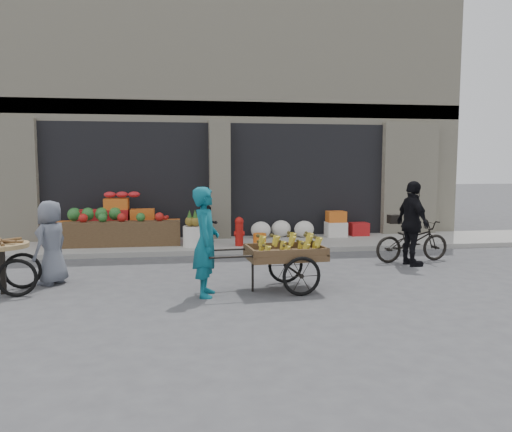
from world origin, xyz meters
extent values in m
plane|color=#424244|center=(0.00, 0.00, 0.00)|extent=(80.00, 80.00, 0.00)
cube|color=gray|center=(0.00, 4.10, 0.06)|extent=(18.00, 2.20, 0.12)
cube|color=beige|center=(0.00, 8.20, 3.50)|extent=(14.00, 6.00, 7.00)
cube|color=gray|center=(0.00, 5.35, 3.60)|extent=(14.00, 0.30, 0.40)
cube|color=black|center=(-2.48, 6.00, 1.67)|extent=(4.40, 1.60, 3.10)
cube|color=black|center=(2.48, 6.00, 1.67)|extent=(4.40, 1.60, 3.10)
cube|color=beige|center=(0.00, 5.15, 1.67)|extent=(0.55, 0.80, 3.22)
cube|color=brown|center=(-2.48, 3.95, 0.42)|extent=(2.80, 0.45, 0.60)
sphere|color=#1E5923|center=(-3.17, 4.45, 0.86)|extent=(0.34, 0.34, 0.34)
cylinder|color=silver|center=(-0.75, 3.60, 0.37)|extent=(0.52, 0.52, 0.50)
cylinder|color=#A5140F|center=(0.35, 3.55, 0.40)|extent=(0.20, 0.20, 0.56)
sphere|color=#A5140F|center=(0.35, 3.55, 0.72)|extent=(0.22, 0.22, 0.22)
cylinder|color=orange|center=(0.85, 3.50, 0.27)|extent=(0.32, 0.32, 0.30)
ellipsoid|color=silver|center=(1.68, 4.70, 0.34)|extent=(1.70, 0.60, 0.44)
imported|color=black|center=(-0.35, 4.20, 0.58)|extent=(0.51, 0.43, 0.93)
cube|color=brown|center=(0.66, -0.35, 0.59)|extent=(1.33, 0.92, 0.11)
torus|color=black|center=(0.84, -0.79, 0.32)|extent=(0.65, 0.10, 0.64)
torus|color=black|center=(0.77, 0.11, 0.32)|extent=(0.65, 0.10, 0.64)
cylinder|color=black|center=(0.10, -0.39, 0.26)|extent=(0.04, 0.04, 0.53)
imported|color=#0D5A6A|center=(-0.68, -0.54, 0.88)|extent=(0.50, 0.69, 1.76)
cylinder|color=#9E7F51|center=(-3.95, 0.08, 0.80)|extent=(0.95, 0.95, 0.07)
cube|color=black|center=(-3.95, 0.08, 0.40)|extent=(0.09, 0.09, 0.80)
torus|color=black|center=(-3.66, -0.16, 0.31)|extent=(0.62, 0.15, 0.62)
torus|color=black|center=(-3.74, 0.39, 0.31)|extent=(0.62, 0.15, 0.62)
imported|color=slate|center=(-3.33, 0.67, 0.74)|extent=(0.74, 0.86, 1.48)
imported|color=black|center=(3.89, 1.60, 0.45)|extent=(1.77, 0.78, 0.90)
imported|color=black|center=(3.69, 1.20, 0.89)|extent=(0.54, 1.08, 1.77)
camera|label=1|loc=(-1.09, -8.44, 2.12)|focal=35.00mm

